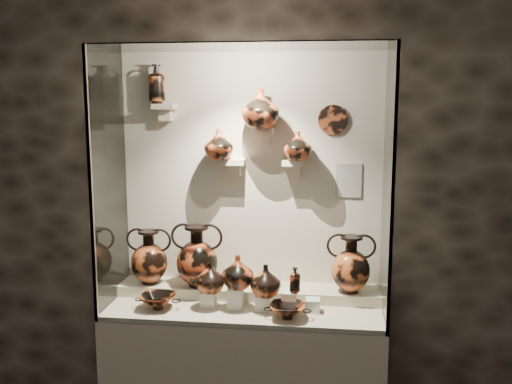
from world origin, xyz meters
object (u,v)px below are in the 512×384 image
jug_b (238,272)px  kylix_left (158,300)px  jug_c (266,281)px  amphora_left (149,257)px  ovoid_vase_c (298,146)px  amphora_right (351,264)px  kylix_right (288,310)px  lekythos_tall (157,82)px  ovoid_vase_a (219,144)px  ovoid_vase_b (260,109)px  jug_a (210,277)px  amphora_mid (197,256)px  lekythos_small (295,278)px

jug_b → kylix_left: bearing=-148.1°
jug_c → amphora_left: bearing=160.3°
ovoid_vase_c → kylix_left: bearing=-139.8°
amphora_right → kylix_right: size_ratio=1.36×
kylix_left → lekythos_tall: (-0.08, 0.35, 1.32)m
amphora_left → ovoid_vase_a: bearing=3.8°
kylix_right → ovoid_vase_a: size_ratio=1.38×
amphora_left → ovoid_vase_b: 1.21m
amphora_left → lekythos_tall: (0.06, 0.09, 1.13)m
jug_a → ovoid_vase_a: ovoid_vase_a is taller
ovoid_vase_a → kylix_left: bearing=-154.0°
lekythos_tall → jug_b: bearing=-25.0°
ovoid_vase_a → amphora_right: bearing=-22.3°
amphora_left → ovoid_vase_c: ovoid_vase_c is taller
amphora_left → kylix_left: 0.35m
jug_a → ovoid_vase_c: ovoid_vase_c is taller
amphora_left → jug_a: (0.45, -0.21, -0.06)m
kylix_left → kylix_right: bearing=-5.0°
amphora_right → jug_a: size_ratio=1.93×
kylix_right → lekythos_tall: bearing=153.3°
amphora_mid → ovoid_vase_a: (0.14, 0.07, 0.71)m
amphora_right → lekythos_small: amphora_right is taller
amphora_left → ovoid_vase_b: bearing=-0.4°
amphora_mid → kylix_right: amphora_mid is taller
ovoid_vase_a → jug_a: bearing=-110.1°
amphora_mid → jug_a: size_ratio=2.14×
amphora_mid → jug_c: size_ratio=2.06×
kylix_left → kylix_right: 0.80m
kylix_right → ovoid_vase_c: ovoid_vase_c is taller
ovoid_vase_b → amphora_mid: bearing=-154.8°
amphora_mid → amphora_right: size_ratio=1.11×
amphora_left → ovoid_vase_c: bearing=0.8°
jug_a → jug_b: bearing=-10.8°
ovoid_vase_c → ovoid_vase_a: bearing=-160.4°
jug_a → jug_b: 0.17m
amphora_left → ovoid_vase_a: ovoid_vase_a is taller
kylix_left → ovoid_vase_b: size_ratio=1.13×
ovoid_vase_c → jug_b: bearing=-124.0°
amphora_left → amphora_mid: size_ratio=0.89×
jug_c → kylix_left: (-0.66, -0.05, -0.13)m
amphora_left → ovoid_vase_a: size_ratio=1.85×
amphora_left → lekythos_tall: size_ratio=1.28×
amphora_mid → ovoid_vase_b: bearing=0.9°
kylix_left → jug_c: bearing=3.8°
lekythos_small → jug_a: bearing=157.6°
amphora_right → ovoid_vase_c: size_ratio=1.97×
jug_c → ovoid_vase_c: 0.85m
jug_b → lekythos_small: size_ratio=1.15×
amphora_left → lekythos_tall: bearing=54.5°
kylix_left → ovoid_vase_c: size_ratio=1.50×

